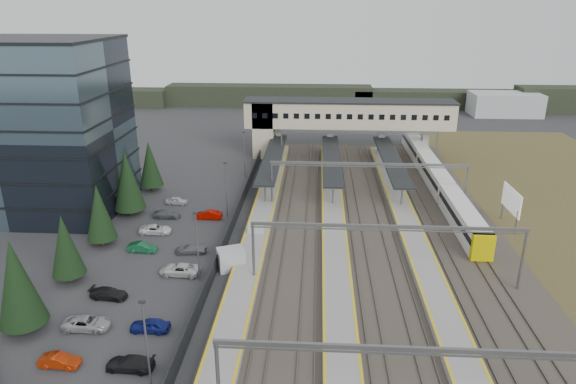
# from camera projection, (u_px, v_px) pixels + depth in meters

# --- Properties ---
(ground) EXTENTS (220.00, 220.00, 0.00)m
(ground) POSITION_uv_depth(u_px,v_px,m) (278.00, 250.00, 63.21)
(ground) COLOR #2B2B2D
(ground) RESTS_ON ground
(office_building) EXTENTS (24.30, 18.30, 24.30)m
(office_building) POSITION_uv_depth(u_px,v_px,m) (30.00, 127.00, 72.27)
(office_building) COLOR #3F535F
(office_building) RESTS_ON ground
(conifer_row) EXTENTS (4.42, 49.82, 9.50)m
(conifer_row) POSITION_uv_depth(u_px,v_px,m) (85.00, 222.00, 59.15)
(conifer_row) COLOR black
(conifer_row) RESTS_ON ground
(car_park) EXTENTS (10.51, 44.23, 1.28)m
(car_park) POSITION_uv_depth(u_px,v_px,m) (143.00, 282.00, 54.71)
(car_park) COLOR silver
(car_park) RESTS_ON ground
(lampposts) EXTENTS (0.50, 53.25, 8.07)m
(lampposts) POSITION_uv_depth(u_px,v_px,m) (214.00, 212.00, 63.34)
(lampposts) COLOR slate
(lampposts) RESTS_ON ground
(fence) EXTENTS (0.08, 90.00, 2.00)m
(fence) POSITION_uv_depth(u_px,v_px,m) (232.00, 225.00, 67.92)
(fence) COLOR #26282B
(fence) RESTS_ON ground
(relay_cabin_near) EXTENTS (3.56, 3.13, 2.47)m
(relay_cabin_near) POSITION_uv_depth(u_px,v_px,m) (231.00, 259.00, 58.27)
(relay_cabin_near) COLOR #A7AAAC
(relay_cabin_near) RESTS_ON ground
(relay_cabin_far) EXTENTS (2.27, 1.93, 1.98)m
(relay_cabin_far) POSITION_uv_depth(u_px,v_px,m) (257.00, 230.00, 66.24)
(relay_cabin_far) COLOR #A7AAAC
(relay_cabin_far) RESTS_ON ground
(rail_corridor) EXTENTS (34.00, 90.00, 0.92)m
(rail_corridor) POSITION_uv_depth(u_px,v_px,m) (352.00, 233.00, 67.28)
(rail_corridor) COLOR #3A332C
(rail_corridor) RESTS_ON ground
(canopies) EXTENTS (23.10, 30.00, 3.28)m
(canopies) POSITION_uv_depth(u_px,v_px,m) (331.00, 158.00, 86.77)
(canopies) COLOR black
(canopies) RESTS_ON ground
(footbridge) EXTENTS (40.40, 6.40, 11.20)m
(footbridge) POSITION_uv_depth(u_px,v_px,m) (334.00, 117.00, 99.41)
(footbridge) COLOR #BCB491
(footbridge) RESTS_ON ground
(gantries) EXTENTS (28.40, 62.28, 7.17)m
(gantries) POSITION_uv_depth(u_px,v_px,m) (376.00, 198.00, 63.29)
(gantries) COLOR slate
(gantries) RESTS_ON ground
(train) EXTENTS (2.60, 54.30, 3.27)m
(train) POSITION_uv_depth(u_px,v_px,m) (435.00, 176.00, 84.44)
(train) COLOR silver
(train) RESTS_ON ground
(billboard) EXTENTS (0.26, 6.33, 5.44)m
(billboard) POSITION_uv_depth(u_px,v_px,m) (511.00, 201.00, 68.52)
(billboard) COLOR slate
(billboard) RESTS_ON ground
(treeline_far) EXTENTS (170.00, 19.00, 7.00)m
(treeline_far) POSITION_uv_depth(u_px,v_px,m) (385.00, 99.00, 147.34)
(treeline_far) COLOR black
(treeline_far) RESTS_ON ground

